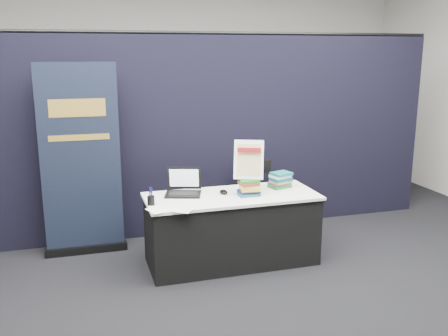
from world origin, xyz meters
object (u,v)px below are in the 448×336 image
(stacking_chair, at_px, (259,196))
(book_stack_short, at_px, (280,180))
(display_table, at_px, (232,229))
(pullup_banner, at_px, (82,172))
(book_stack_tall, at_px, (249,187))
(info_sign, at_px, (249,160))
(laptop, at_px, (182,188))

(stacking_chair, bearing_deg, book_stack_short, -71.60)
(display_table, distance_m, pullup_banner, 1.74)
(book_stack_tall, height_order, stacking_chair, same)
(display_table, xyz_separation_m, info_sign, (0.17, -0.03, 0.74))
(info_sign, bearing_deg, book_stack_tall, -67.19)
(info_sign, bearing_deg, display_table, -167.32)
(laptop, xyz_separation_m, book_stack_tall, (0.66, -0.24, 0.02))
(display_table, bearing_deg, book_stack_short, 11.18)
(book_stack_short, xyz_separation_m, info_sign, (-0.43, -0.15, 0.28))
(laptop, xyz_separation_m, pullup_banner, (-1.00, 0.54, 0.12))
(book_stack_short, xyz_separation_m, stacking_chair, (-0.05, 0.53, -0.33))
(info_sign, height_order, pullup_banner, pullup_banner)
(book_stack_short, bearing_deg, display_table, -168.82)
(book_stack_tall, xyz_separation_m, stacking_chair, (0.38, 0.71, -0.32))
(info_sign, relative_size, pullup_banner, 0.20)
(book_stack_tall, bearing_deg, pullup_banner, 154.77)
(info_sign, xyz_separation_m, pullup_banner, (-1.66, 0.75, -0.18))
(info_sign, xyz_separation_m, stacking_chair, (0.38, 0.67, -0.61))
(book_stack_tall, bearing_deg, laptop, 159.78)
(book_stack_tall, height_order, info_sign, info_sign)
(stacking_chair, bearing_deg, laptop, -142.88)
(book_stack_short, bearing_deg, pullup_banner, 163.91)
(laptop, relative_size, stacking_chair, 0.46)
(display_table, distance_m, info_sign, 0.76)
(pullup_banner, bearing_deg, info_sign, -23.57)
(book_stack_short, height_order, pullup_banner, pullup_banner)
(pullup_banner, distance_m, stacking_chair, 2.08)
(display_table, xyz_separation_m, book_stack_short, (0.60, 0.12, 0.46))
(book_stack_tall, distance_m, stacking_chair, 0.86)
(info_sign, bearing_deg, book_stack_short, 42.14)
(display_table, relative_size, book_stack_short, 7.70)
(laptop, height_order, stacking_chair, laptop)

